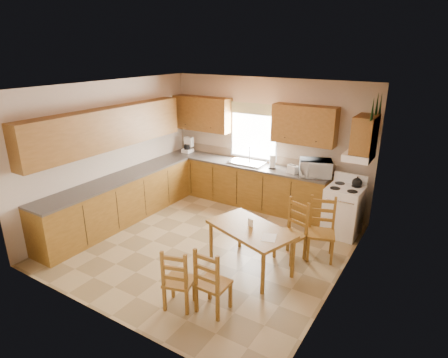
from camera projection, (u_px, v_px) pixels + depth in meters
The scene contains 35 objects.
floor at pixel (208, 244), 6.59m from camera, with size 4.50×4.50×0.00m, color #988359.
ceiling at pixel (205, 87), 5.69m from camera, with size 4.50×4.50×0.00m, color brown.
wall_left at pixel (111, 152), 7.26m from camera, with size 4.50×4.50×0.00m, color #C4B19C.
wall_right at pixel (345, 199), 5.02m from camera, with size 4.50×4.50×0.00m, color #C4B19C.
wall_back at pixel (267, 143), 7.94m from camera, with size 4.50×4.50×0.00m, color #C4B19C.
wall_front at pixel (97, 223), 4.34m from camera, with size 4.50×4.50×0.00m, color #C4B19C.
lower_cab_back at pixel (244, 184), 8.19m from camera, with size 3.75×0.60×0.88m, color brown.
lower_cab_left at pixel (121, 201), 7.30m from camera, with size 0.60×3.60×0.88m, color brown.
counter_back at pixel (244, 164), 8.04m from camera, with size 3.75×0.63×0.04m, color #494440.
counter_left at pixel (118, 179), 7.14m from camera, with size 0.63×3.60×0.04m, color #494440.
backsplash at pixel (250, 156), 8.23m from camera, with size 3.75×0.01×0.18m, color #8D765D.
upper_cab_back_left at pixel (202, 114), 8.41m from camera, with size 1.41×0.33×0.75m, color brown.
upper_cab_back_right at pixel (304, 125), 7.21m from camera, with size 1.25×0.33×0.75m, color brown.
upper_cab_left at pixel (108, 128), 6.89m from camera, with size 0.33×3.60×0.75m, color brown.
upper_cab_stove at pixel (365, 134), 6.24m from camera, with size 0.33×0.62×0.62m, color brown.
range_hood at pixel (359, 156), 6.39m from camera, with size 0.44×0.62×0.12m, color white.
window_frame at pixel (254, 132), 8.00m from camera, with size 1.13×0.02×1.18m, color white.
window_pane at pixel (254, 132), 7.99m from camera, with size 1.05×0.01×1.10m, color white.
window_valance at pixel (254, 109), 7.81m from camera, with size 1.19×0.01×0.24m, color #5C753F.
sink_basin at pixel (247, 163), 7.99m from camera, with size 0.75×0.45×0.04m, color silver.
pine_decal_a at pixel (373, 109), 5.76m from camera, with size 0.22×0.22×0.36m, color #1C461B.
pine_decal_b at pixel (377, 103), 6.00m from camera, with size 0.22×0.22×0.36m, color #1C461B.
pine_decal_c at pixel (381, 103), 6.27m from camera, with size 0.22×0.22×0.36m, color #1C461B.
stove at pixel (343, 211), 6.81m from camera, with size 0.60×0.62×0.90m, color white.
coffeemaker at pixel (187, 145), 8.79m from camera, with size 0.20×0.24×0.34m, color white.
paper_towel at pixel (272, 162), 7.64m from camera, with size 0.12×0.12×0.28m, color white.
toaster at pixel (293, 169), 7.36m from camera, with size 0.19×0.12×0.16m, color white.
microwave at pixel (315, 168), 7.15m from camera, with size 0.55×0.40×0.33m, color white.
dining_table at pixel (250, 248), 5.77m from camera, with size 1.30×0.74×0.70m, color brown.
chair_near_left at pixel (179, 277), 4.88m from camera, with size 0.37×0.35×0.88m, color brown.
chair_near_right at pixel (213, 279), 4.80m from camera, with size 0.39×0.37×0.93m, color brown.
chair_far_left at pixel (291, 231), 5.98m from camera, with size 0.41×0.39×0.99m, color brown.
chair_far_right at pixel (321, 230), 6.00m from camera, with size 0.43×0.41×1.01m, color brown.
table_paper at pixel (269, 237), 5.36m from camera, with size 0.20×0.26×0.00m, color white.
table_card at pixel (251, 223), 5.68m from camera, with size 0.09×0.02×0.12m, color white.
Camera 1 is at (3.33, -4.79, 3.29)m, focal length 30.00 mm.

